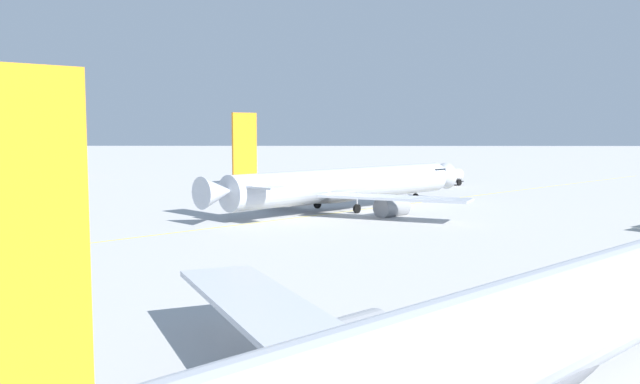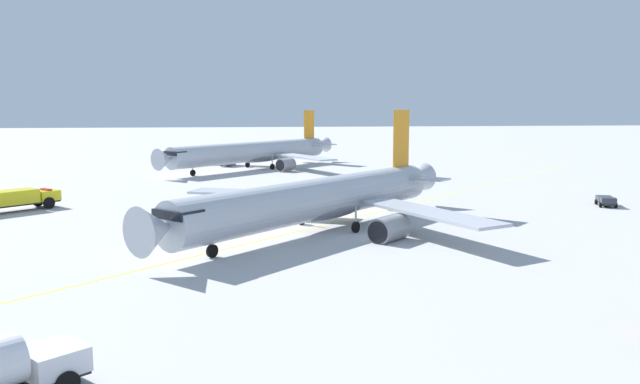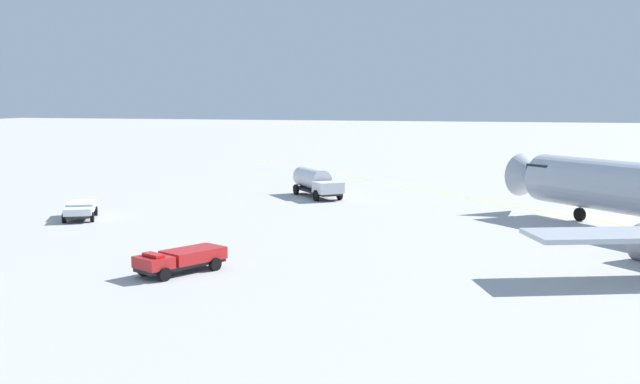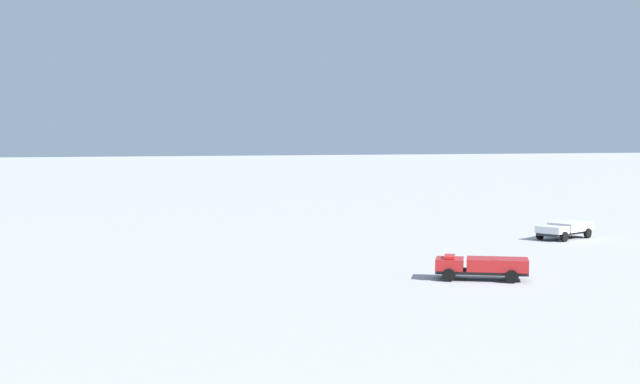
# 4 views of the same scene
# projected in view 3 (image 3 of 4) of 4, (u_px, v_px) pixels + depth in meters

# --- Properties ---
(ops_pickup_truck) EXTENTS (4.05, 5.66, 1.41)m
(ops_pickup_truck) POSITION_uv_depth(u_px,v_px,m) (181.00, 259.00, 43.72)
(ops_pickup_truck) COLOR #232326
(ops_pickup_truck) RESTS_ON ground_plane
(pushback_tug_truck) EXTENTS (4.52, 5.71, 1.30)m
(pushback_tug_truck) POSITION_uv_depth(u_px,v_px,m) (80.00, 209.00, 63.67)
(pushback_tug_truck) COLOR #232326
(pushback_tug_truck) RESTS_ON ground_plane
(fuel_tanker_truck) EXTENTS (7.10, 7.77, 2.87)m
(fuel_tanker_truck) POSITION_uv_depth(u_px,v_px,m) (315.00, 182.00, 78.05)
(fuel_tanker_truck) COLOR #232326
(fuel_tanker_truck) RESTS_ON ground_plane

